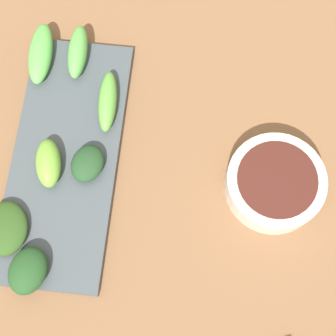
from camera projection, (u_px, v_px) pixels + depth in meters
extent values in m
cube|color=brown|center=(152.00, 178.00, 0.67)|extent=(2.10, 2.10, 0.02)
cylinder|color=silver|center=(274.00, 186.00, 0.64)|extent=(0.12, 0.12, 0.04)
cylinder|color=#471D16|center=(276.00, 185.00, 0.63)|extent=(0.10, 0.10, 0.02)
cube|color=#454E54|center=(66.00, 158.00, 0.66)|extent=(0.13, 0.33, 0.01)
ellipsoid|color=#234726|center=(88.00, 162.00, 0.64)|extent=(0.05, 0.06, 0.02)
ellipsoid|color=#75B73D|center=(48.00, 163.00, 0.64)|extent=(0.04, 0.07, 0.03)
ellipsoid|color=#2E501E|center=(6.00, 228.00, 0.62)|extent=(0.06, 0.08, 0.02)
ellipsoid|color=#224A22|center=(28.00, 271.00, 0.60)|extent=(0.05, 0.06, 0.03)
ellipsoid|color=#5EB951|center=(78.00, 52.00, 0.68)|extent=(0.03, 0.08, 0.03)
ellipsoid|color=#63B546|center=(108.00, 101.00, 0.66)|extent=(0.03, 0.09, 0.03)
ellipsoid|color=#5FB851|center=(41.00, 53.00, 0.69)|extent=(0.04, 0.09, 0.02)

